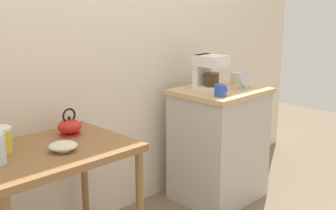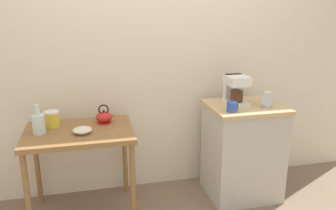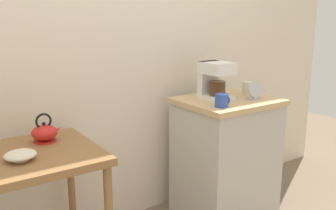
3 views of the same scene
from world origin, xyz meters
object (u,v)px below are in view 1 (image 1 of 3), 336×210
teakettle (70,126)px  bowl_stoneware (63,146)px  mug_blue (220,90)px  table_clock (244,81)px  coffee_maker (209,71)px  canister_enamel (0,140)px  mug_small_cream (236,78)px

teakettle → bowl_stoneware: bearing=-130.2°
mug_blue → table_clock: size_ratio=0.71×
coffee_maker → mug_blue: bearing=-120.1°
teakettle → mug_blue: bearing=-16.3°
bowl_stoneware → coffee_maker: 1.37m
mug_blue → coffee_maker: bearing=59.9°
canister_enamel → table_clock: table_clock is taller
table_clock → teakettle: bearing=169.0°
coffee_maker → mug_blue: size_ratio=2.84×
teakettle → table_clock: (1.37, -0.27, 0.12)m
coffee_maker → mug_blue: coffee_maker is taller
bowl_stoneware → canister_enamel: (-0.24, 0.21, 0.04)m
teakettle → mug_small_cream: (1.46, -0.12, 0.11)m
mug_small_cream → table_clock: bearing=-121.6°
mug_blue → table_clock: 0.34m
coffee_maker → teakettle: bearing=175.7°
bowl_stoneware → table_clock: size_ratio=1.17×
coffee_maker → mug_blue: (-0.12, -0.21, -0.10)m
teakettle → table_clock: bearing=-11.0°
canister_enamel → table_clock: 1.82m
coffee_maker → table_clock: coffee_maker is taller
table_clock → mug_small_cream: bearing=58.4°
mug_small_cream → table_clock: table_clock is taller
bowl_stoneware → teakettle: (0.18, 0.22, 0.02)m
canister_enamel → mug_blue: bearing=-11.6°
bowl_stoneware → mug_small_cream: size_ratio=1.55×
table_clock → bowl_stoneware: bearing=178.1°
mug_small_cream → mug_blue: bearing=-156.6°
bowl_stoneware → mug_small_cream: bearing=3.4°
bowl_stoneware → canister_enamel: canister_enamel is taller
teakettle → mug_small_cream: bearing=-4.6°
mug_small_cream → mug_blue: mug_small_cream is taller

